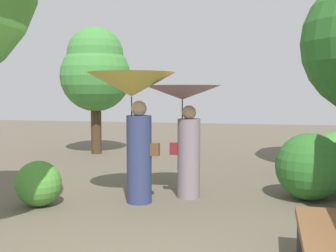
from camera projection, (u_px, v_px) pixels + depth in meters
name	position (u px, v px, depth m)	size (l,w,h in m)	color
person_left	(133.00, 102.00, 6.59)	(1.39, 1.39, 2.07)	navy
person_right	(185.00, 115.00, 6.91)	(1.27, 1.27, 1.87)	gray
park_bench	(334.00, 228.00, 3.86)	(0.53, 1.51, 0.83)	#38383D
tree_mid_left	(95.00, 70.00, 11.79)	(1.98, 1.98, 3.58)	#42301E
bush_path_left	(39.00, 184.00, 6.45)	(0.71, 0.71, 0.71)	#4C9338
bush_behind_bench	(336.00, 156.00, 8.32)	(0.97, 0.97, 0.97)	#4C9338
bush_far_side	(309.00, 167.00, 6.82)	(1.10, 1.10, 1.10)	#2D6B28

